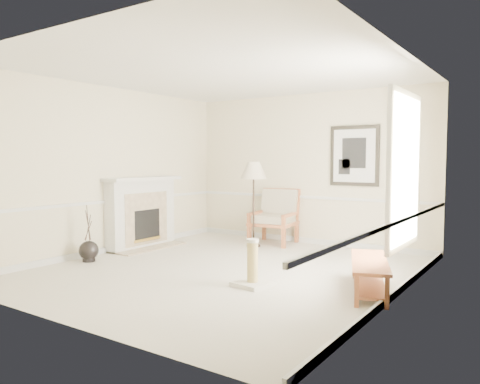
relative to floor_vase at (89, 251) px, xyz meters
The scene contains 8 objects.
ground 2.29m from the floor_vase, 19.39° to the left, with size 5.50×5.50×0.00m, color silver.
room 2.97m from the floor_vase, 20.02° to the left, with size 5.04×5.54×2.92m.
fireplace 1.45m from the floor_vase, 98.09° to the left, with size 0.64×1.64×1.31m.
floor_vase is the anchor object (origin of this frame).
armchair 3.58m from the floor_vase, 62.38° to the left, with size 0.89×0.94×1.06m.
floor_lamp 3.22m from the floor_vase, 59.87° to the left, with size 0.55×0.55×1.59m.
bench 4.38m from the floor_vase, 10.67° to the left, with size 0.90×1.46×0.40m.
scratching_post 2.96m from the floor_vase, ahead, with size 0.48×0.48×0.61m.
Camera 1 is at (4.00, -5.53, 1.64)m, focal length 35.00 mm.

